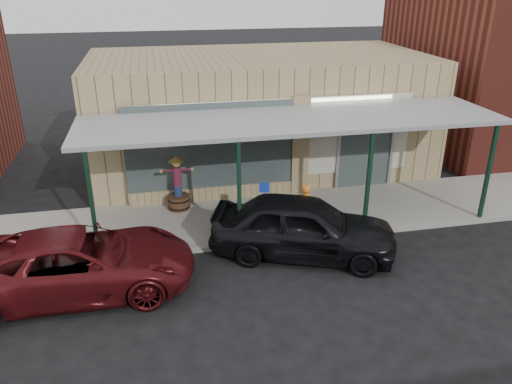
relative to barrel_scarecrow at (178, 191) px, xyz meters
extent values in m
plane|color=black|center=(3.29, -4.57, -0.73)|extent=(120.00, 120.00, 0.00)
cube|color=gray|center=(3.29, -0.97, -0.65)|extent=(40.00, 3.20, 0.15)
cube|color=tan|center=(3.29, 3.63, 1.37)|extent=(12.00, 6.00, 4.20)
cube|color=#435051|center=(1.09, 0.48, 1.17)|extent=(5.20, 0.06, 2.80)
cube|color=#435051|center=(6.29, 0.61, 0.77)|extent=(1.80, 0.06, 2.80)
cube|color=tan|center=(3.99, 0.53, 0.97)|extent=(0.55, 0.30, 3.40)
cube|color=tan|center=(1.09, 0.53, -0.38)|extent=(5.20, 0.30, 0.50)
cube|color=#B9B7A4|center=(3.29, 0.60, 1.27)|extent=(9.00, 0.02, 2.60)
cube|color=white|center=(3.29, 0.57, 2.47)|extent=(7.50, 0.03, 0.10)
cube|color=gray|center=(3.29, -0.97, 2.32)|extent=(12.00, 3.00, 0.12)
cube|color=black|center=(-2.21, -2.42, 0.82)|extent=(0.10, 0.10, 2.95)
cube|color=black|center=(1.49, -2.42, 0.82)|extent=(0.10, 0.10, 2.95)
cube|color=black|center=(5.09, -2.42, 0.82)|extent=(0.10, 0.10, 2.95)
cube|color=black|center=(8.79, -2.42, 0.82)|extent=(0.10, 0.10, 2.95)
cylinder|color=#543621|center=(0.00, 0.00, -0.36)|extent=(0.74, 0.74, 0.44)
cylinder|color=navy|center=(0.00, 0.00, 0.03)|extent=(0.27, 0.27, 0.33)
cylinder|color=maroon|center=(0.00, 0.00, 0.50)|extent=(0.29, 0.29, 0.61)
sphere|color=tan|center=(0.00, 0.00, 0.91)|extent=(0.24, 0.24, 0.24)
cone|color=tan|center=(0.00, 0.00, 1.06)|extent=(0.40, 0.40, 0.15)
cylinder|color=#543621|center=(3.50, -1.37, -0.38)|extent=(0.75, 0.75, 0.39)
ellipsoid|color=#FF5D10|center=(3.50, -1.37, -0.06)|extent=(0.32, 0.32, 0.26)
cylinder|color=#4C471E|center=(3.50, -1.37, 0.09)|extent=(0.04, 0.04, 0.06)
cylinder|color=gray|center=(2.30, -1.78, -0.02)|extent=(0.04, 0.04, 1.11)
cube|color=#1837B8|center=(2.30, -1.78, 0.67)|extent=(0.29, 0.08, 0.29)
imported|color=black|center=(3.03, -3.18, 0.09)|extent=(5.15, 3.50, 1.63)
ellipsoid|color=orange|center=(3.33, -2.40, 0.45)|extent=(0.36, 0.30, 0.46)
sphere|color=orange|center=(3.33, -2.36, 0.77)|extent=(0.26, 0.26, 0.26)
cylinder|color=#1C7D1B|center=(3.33, -2.40, 0.63)|extent=(0.18, 0.18, 0.02)
imported|color=#551114|center=(-2.51, -3.70, 0.01)|extent=(5.31, 2.46, 1.48)
camera|label=1|loc=(-0.50, -14.17, 6.10)|focal=35.00mm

